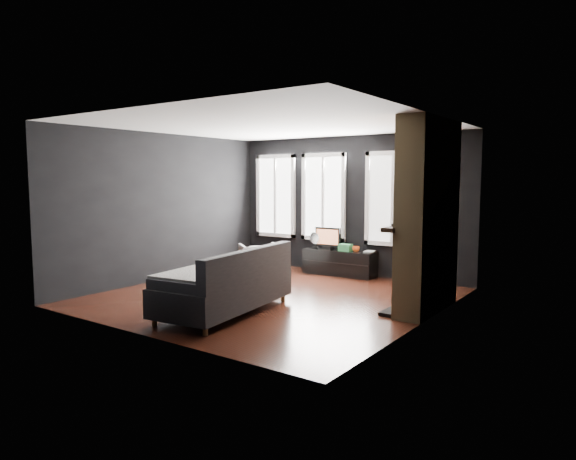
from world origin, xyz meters
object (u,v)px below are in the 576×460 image
Objects in this scene: monitor at (328,237)px; mantel_vase at (423,216)px; sofa at (224,280)px; mug at (356,248)px; armchair at (260,259)px; media_console at (340,262)px; book at (365,245)px.

mantel_vase is (2.34, -1.16, 0.58)m from monitor.
sofa is at bearing -87.72° from monitor.
mug is at bearing 146.03° from mantel_vase.
monitor is at bearing -177.02° from armchair.
mug is (0.37, -0.03, 0.31)m from media_console.
sofa is 3.96× the size of monitor.
sofa is 3.51m from book.
mantel_vase is (2.09, -1.19, 1.07)m from media_console.
mug is at bearing -7.09° from media_console.
armchair is 1.32× the size of monitor.
book is (0.13, 0.12, 0.06)m from mug.
armchair is 3.29m from mantel_vase.
sofa is at bearing 65.60° from armchair.
mug is (1.43, 1.12, 0.20)m from armchair.
book is at bearing 75.95° from sofa.
monitor reaches higher than mug.
sofa reaches higher than mug.
armchair is at bearing -141.97° from mug.
media_console is (1.06, 1.15, -0.12)m from armchair.
sofa is 1.52× the size of media_console.
media_console is 5.74× the size of book.
book is at bearing 5.10° from monitor.
monitor is (-0.33, 3.37, 0.27)m from sofa.
monitor is (-0.26, -0.03, 0.49)m from media_console.
monitor reaches higher than media_console.
book is at bearing 7.40° from media_console.
mantel_vase reaches higher than monitor.
media_console is at bearing 84.13° from sofa.
monitor is 2.20× the size of book.
sofa is 3.40m from media_console.
media_console is 7.87× the size of mantel_vase.
media_console is at bearing 175.92° from armchair.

